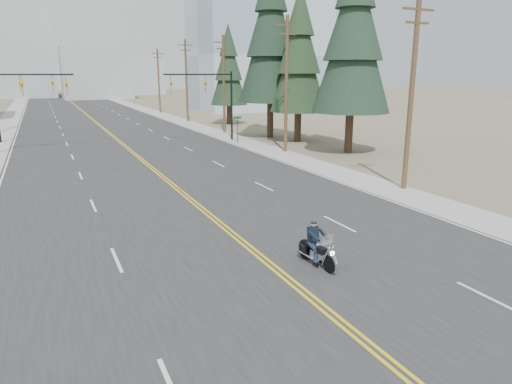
{
  "coord_description": "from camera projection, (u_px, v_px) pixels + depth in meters",
  "views": [
    {
      "loc": [
        -6.96,
        -12.53,
        6.74
      ],
      "look_at": [
        1.42,
        5.44,
        1.6
      ],
      "focal_mm": 32.0,
      "sensor_mm": 36.0,
      "label": 1
    }
  ],
  "objects": [
    {
      "name": "ground_plane",
      "position": [
        286.0,
        278.0,
        15.53
      ],
      "size": [
        400.0,
        400.0,
        0.0
      ],
      "primitive_type": "plane",
      "color": "#776D56",
      "rests_on": "ground"
    },
    {
      "name": "road",
      "position": [
        87.0,
        115.0,
        76.94
      ],
      "size": [
        20.0,
        200.0,
        0.01
      ],
      "primitive_type": "cube",
      "color": "#303033",
      "rests_on": "ground"
    },
    {
      "name": "sidewalk_left",
      "position": [
        10.0,
        118.0,
        72.24
      ],
      "size": [
        3.0,
        200.0,
        0.01
      ],
      "primitive_type": "cube",
      "color": "#A5A5A0",
      "rests_on": "ground"
    },
    {
      "name": "sidewalk_right",
      "position": [
        155.0,
        113.0,
        81.65
      ],
      "size": [
        3.0,
        200.0,
        0.01
      ],
      "primitive_type": "cube",
      "color": "#A5A5A0",
      "rests_on": "ground"
    },
    {
      "name": "traffic_mast_left",
      "position": [
        13.0,
        96.0,
        38.7
      ],
      "size": [
        7.1,
        0.26,
        7.0
      ],
      "color": "black",
      "rests_on": "ground"
    },
    {
      "name": "traffic_mast_right",
      "position": [
        213.0,
        92.0,
        46.04
      ],
      "size": [
        7.1,
        0.26,
        7.0
      ],
      "color": "black",
      "rests_on": "ground"
    },
    {
      "name": "traffic_mast_far",
      "position": [
        13.0,
        93.0,
        45.59
      ],
      "size": [
        6.1,
        0.26,
        7.0
      ],
      "color": "black",
      "rests_on": "ground"
    },
    {
      "name": "street_sign",
      "position": [
        237.0,
        125.0,
        45.82
      ],
      "size": [
        0.9,
        0.06,
        2.62
      ],
      "color": "black",
      "rests_on": "ground"
    },
    {
      "name": "utility_pole_a",
      "position": [
        412.0,
        92.0,
        26.22
      ],
      "size": [
        2.2,
        0.3,
        11.0
      ],
      "color": "brown",
      "rests_on": "ground"
    },
    {
      "name": "utility_pole_b",
      "position": [
        286.0,
        83.0,
        39.32
      ],
      "size": [
        2.2,
        0.3,
        11.5
      ],
      "color": "brown",
      "rests_on": "ground"
    },
    {
      "name": "utility_pole_c",
      "position": [
        224.0,
        83.0,
        52.54
      ],
      "size": [
        2.2,
        0.3,
        11.0
      ],
      "color": "brown",
      "rests_on": "ground"
    },
    {
      "name": "utility_pole_d",
      "position": [
        186.0,
        79.0,
        65.64
      ],
      "size": [
        2.2,
        0.3,
        11.5
      ],
      "color": "brown",
      "rests_on": "ground"
    },
    {
      "name": "utility_pole_e",
      "position": [
        159.0,
        80.0,
        80.62
      ],
      "size": [
        2.2,
        0.3,
        11.0
      ],
      "color": "brown",
      "rests_on": "ground"
    },
    {
      "name": "glass_building",
      "position": [
        258.0,
        56.0,
        87.52
      ],
      "size": [
        24.0,
        16.0,
        20.0
      ],
      "primitive_type": "cube",
      "color": "#9EB5CC",
      "rests_on": "ground"
    },
    {
      "name": "haze_bldg_b",
      "position": [
        96.0,
        73.0,
        126.71
      ],
      "size": [
        18.0,
        14.0,
        14.0
      ],
      "primitive_type": "cube",
      "color": "#ADB2B7",
      "rests_on": "ground"
    },
    {
      "name": "haze_bldg_c",
      "position": [
        223.0,
        65.0,
        126.13
      ],
      "size": [
        16.0,
        12.0,
        18.0
      ],
      "primitive_type": "cube",
      "color": "#B7BCC6",
      "rests_on": "ground"
    },
    {
      "name": "haze_bldg_d",
      "position": [
        15.0,
        51.0,
        130.18
      ],
      "size": [
        20.0,
        15.0,
        26.0
      ],
      "primitive_type": "cube",
      "color": "#ADB2B7",
      "rests_on": "ground"
    },
    {
      "name": "haze_bldg_e",
      "position": [
        140.0,
        76.0,
        155.85
      ],
      "size": [
        14.0,
        14.0,
        12.0
      ],
      "primitive_type": "cube",
      "color": "#B7BCC6",
      "rests_on": "ground"
    },
    {
      "name": "motorcyclist",
      "position": [
        318.0,
        245.0,
        16.34
      ],
      "size": [
        1.03,
        2.13,
        1.62
      ],
      "primitive_type": null,
      "rotation": [
        0.0,
        0.0,
        3.21
      ],
      "color": "black",
      "rests_on": "ground"
    },
    {
      "name": "conifer_near",
      "position": [
        354.0,
        32.0,
        37.83
      ],
      "size": [
        6.66,
        6.66,
        17.63
      ],
      "rotation": [
        0.0,
        0.0,
        0.11
      ],
      "color": "#382619",
      "rests_on": "ground"
    },
    {
      "name": "conifer_mid",
      "position": [
        299.0,
        53.0,
        44.81
      ],
      "size": [
        5.71,
        5.71,
        15.23
      ],
      "rotation": [
        0.0,
        0.0,
        0.12
      ],
      "color": "#382619",
      "rests_on": "ground"
    },
    {
      "name": "conifer_tall",
      "position": [
        271.0,
        32.0,
        47.49
      ],
      "size": [
        6.87,
        6.87,
        19.09
      ],
      "rotation": [
        0.0,
        0.0,
        -0.39
      ],
      "color": "#382619",
      "rests_on": "ground"
    },
    {
      "name": "conifer_far",
      "position": [
        229.0,
        67.0,
        61.37
      ],
      "size": [
        4.95,
        4.95,
        13.26
      ],
      "rotation": [
        0.0,
        0.0,
        -0.21
      ],
      "color": "#382619",
      "rests_on": "ground"
    }
  ]
}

